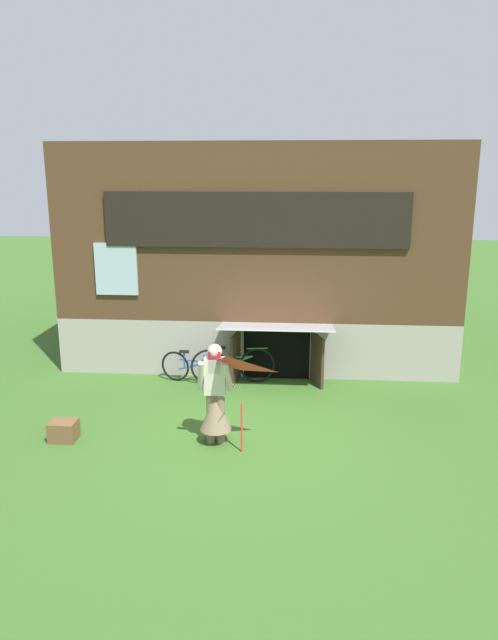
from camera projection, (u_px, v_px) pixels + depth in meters
name	position (u px, v px, depth m)	size (l,w,h in m)	color
ground_plane	(243.00, 438.00, 9.84)	(60.00, 60.00, 0.00)	#386023
log_house	(263.00, 248.00, 14.70)	(8.63, 6.44, 4.92)	#9E998E
person	(216.00, 402.00, 9.51)	(0.61, 0.53, 1.68)	#7F6B51
kite	(227.00, 381.00, 8.81)	(1.02, 1.08, 1.52)	red
bicycle_green	(233.00, 365.00, 12.31)	(1.76, 0.31, 0.80)	black
bicycle_blue	(194.00, 368.00, 12.31)	(1.47, 0.46, 0.69)	black
wooden_crate	(64.00, 431.00, 9.73)	(0.44, 0.37, 0.33)	brown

